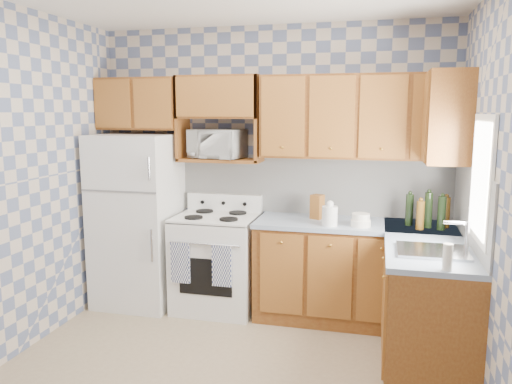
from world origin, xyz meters
TOP-DOWN VIEW (x-y plane):
  - floor at (0.00, 0.00)m, footprint 3.40×3.40m
  - back_wall at (0.00, 1.60)m, footprint 3.40×0.02m
  - right_wall at (1.70, 0.00)m, footprint 0.02×3.20m
  - backsplash_back at (0.40, 1.59)m, footprint 2.60×0.02m
  - backsplash_right at (1.69, 0.80)m, footprint 0.02×1.60m
  - refrigerator at (-1.27, 1.25)m, footprint 0.75×0.70m
  - stove_body at (-0.47, 1.28)m, footprint 0.76×0.65m
  - cooktop at (-0.47, 1.28)m, footprint 0.76×0.65m
  - backguard at (-0.47, 1.55)m, footprint 0.76×0.08m
  - dish_towel_left at (-0.70, 0.93)m, footprint 0.18×0.02m
  - dish_towel_right at (-0.31, 0.93)m, footprint 0.18×0.02m
  - base_cabinets_back at (0.82, 1.30)m, footprint 1.75×0.60m
  - base_cabinets_right at (1.40, 0.80)m, footprint 0.60×1.60m
  - countertop_back at (0.82, 1.30)m, footprint 1.77×0.63m
  - countertop_right at (1.40, 0.80)m, footprint 0.63×1.60m
  - upper_cabinets_back at (0.82, 1.44)m, footprint 1.75×0.33m
  - upper_cabinets_fridge at (-1.29, 1.44)m, footprint 0.82×0.33m
  - upper_cabinets_right at (1.53, 1.25)m, footprint 0.33×0.70m
  - microwave_shelf at (-0.47, 1.44)m, footprint 0.80×0.33m
  - microwave at (-0.51, 1.45)m, footprint 0.55×0.42m
  - sink at (1.40, 0.45)m, footprint 0.48×0.40m
  - window at (1.69, 0.45)m, footprint 0.02×0.66m
  - bottle_0 at (1.43, 1.24)m, footprint 0.07×0.07m
  - bottle_1 at (1.53, 1.18)m, footprint 0.07×0.07m
  - bottle_2 at (1.58, 1.28)m, footprint 0.07×0.07m
  - bottle_3 at (1.36, 1.16)m, footprint 0.07×0.07m
  - bottle_4 at (1.28, 1.30)m, footprint 0.07×0.07m
  - knife_block at (0.48, 1.37)m, footprint 0.13×0.13m
  - electric_kettle at (0.62, 1.11)m, footprint 0.13×0.13m
  - food_containers at (0.88, 1.14)m, footprint 0.17×0.17m
  - soap_bottle at (1.45, 0.05)m, footprint 0.06×0.06m

SIDE VIEW (x-z plane):
  - floor at x=0.00m, z-range 0.00..0.00m
  - base_cabinets_back at x=0.82m, z-range 0.00..0.88m
  - base_cabinets_right at x=1.40m, z-range 0.00..0.88m
  - stove_body at x=-0.47m, z-range 0.00..0.90m
  - dish_towel_left at x=-0.70m, z-range 0.35..0.73m
  - dish_towel_right at x=-0.31m, z-range 0.35..0.73m
  - refrigerator at x=-1.27m, z-range 0.00..1.68m
  - countertop_back at x=0.82m, z-range 0.88..0.92m
  - countertop_right at x=1.40m, z-range 0.88..0.92m
  - cooktop at x=-0.47m, z-range 0.89..0.92m
  - sink at x=1.40m, z-range 0.91..0.94m
  - food_containers at x=0.88m, z-range 0.92..1.03m
  - backguard at x=-0.47m, z-range 0.92..1.08m
  - soap_bottle at x=1.45m, z-range 0.92..1.09m
  - electric_kettle at x=0.62m, z-range 0.92..1.09m
  - knife_block at x=0.48m, z-range 0.92..1.14m
  - bottle_3 at x=1.36m, z-range 0.92..1.16m
  - bottle_2 at x=1.58m, z-range 0.92..1.18m
  - bottle_4 at x=1.28m, z-range 0.92..1.19m
  - bottle_1 at x=1.53m, z-range 0.92..1.20m
  - bottle_0 at x=1.43m, z-range 0.92..1.22m
  - backsplash_back at x=0.40m, z-range 0.92..1.48m
  - backsplash_right at x=1.69m, z-range 0.92..1.48m
  - back_wall at x=0.00m, z-range 0.00..2.70m
  - right_wall at x=1.70m, z-range 0.00..2.70m
  - microwave_shelf at x=-0.47m, z-range 1.42..1.45m
  - window at x=1.69m, z-range 1.02..1.88m
  - microwave at x=-0.51m, z-range 1.45..1.73m
  - upper_cabinets_back at x=0.82m, z-range 1.48..2.22m
  - upper_cabinets_right at x=1.53m, z-range 1.48..2.22m
  - upper_cabinets_fridge at x=-1.29m, z-range 1.72..2.22m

